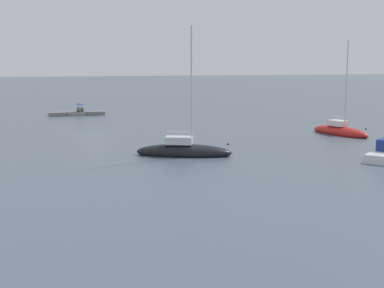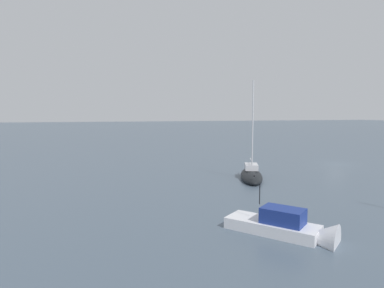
{
  "view_description": "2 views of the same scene",
  "coord_description": "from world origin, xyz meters",
  "views": [
    {
      "loc": [
        6.15,
        59.55,
        7.83
      ],
      "look_at": [
        -2.66,
        29.86,
        3.1
      ],
      "focal_mm": 50.07,
      "sensor_mm": 36.0,
      "label": 1
    },
    {
      "loc": [
        -38.61,
        33.54,
        7.32
      ],
      "look_at": [
        7.72,
        19.23,
        2.76
      ],
      "focal_mm": 30.88,
      "sensor_mm": 36.0,
      "label": 2
    }
  ],
  "objects": [
    {
      "name": "motorboat_white_near",
      "position": [
        -22.09,
        22.36,
        0.39
      ],
      "size": [
        6.41,
        5.65,
        3.69
      ],
      "rotation": [
        0.0,
        0.0,
        2.24
      ],
      "color": "silver",
      "rests_on": "ground_plane"
    },
    {
      "name": "ground_plane",
      "position": [
        0.0,
        0.0,
        0.0
      ],
      "size": [
        500.0,
        500.0,
        0.0
      ],
      "primitive_type": "plane",
      "color": "#475666"
    },
    {
      "name": "sailboat_black_near",
      "position": [
        -5.88,
        16.49,
        0.4
      ],
      "size": [
        8.39,
        5.33,
        11.22
      ],
      "rotation": [
        0.0,
        0.0,
        1.17
      ],
      "color": "black",
      "rests_on": "ground_plane"
    }
  ]
}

